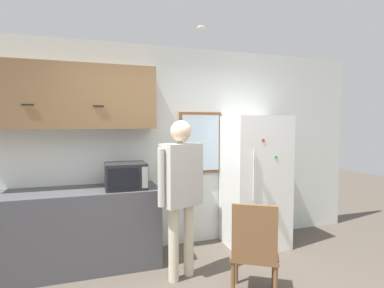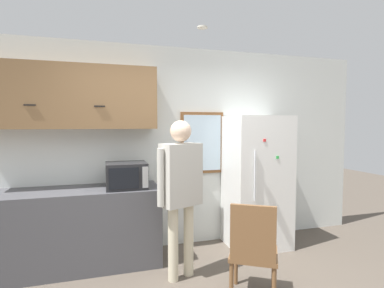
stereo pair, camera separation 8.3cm
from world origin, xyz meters
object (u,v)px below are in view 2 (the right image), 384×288
object	(u,v)px
person	(181,183)
refrigerator	(257,181)
microwave	(126,175)
chair	(253,248)

from	to	relation	value
person	refrigerator	world-z (taller)	refrigerator
microwave	chair	world-z (taller)	microwave
microwave	chair	bearing A→B (deg)	-46.77
person	chair	distance (m)	0.98
chair	person	bearing A→B (deg)	-18.16
microwave	person	distance (m)	0.74
person	chair	xyz separation A→B (m)	(0.53, -0.62, -0.53)
person	chair	bearing A→B (deg)	-70.71
microwave	person	bearing A→B (deg)	-43.83
microwave	refrigerator	xyz separation A→B (m)	(1.75, 0.05, -0.18)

